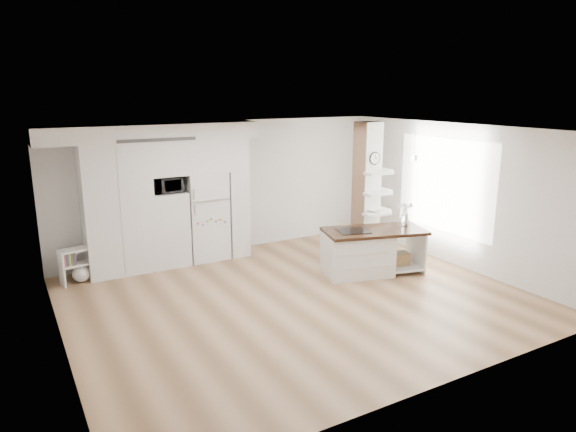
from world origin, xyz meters
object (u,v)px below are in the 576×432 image
refrigerator (206,216)px  floor_plant_a (377,236)px  kitchen_island (363,251)px  bookshelf (78,267)px

refrigerator → floor_plant_a: refrigerator is taller
kitchen_island → bookshelf: size_ratio=3.20×
floor_plant_a → bookshelf: bearing=170.2°
kitchen_island → bookshelf: kitchen_island is taller
refrigerator → floor_plant_a: (3.38, -1.19, -0.61)m
bookshelf → floor_plant_a: size_ratio=1.18×
refrigerator → kitchen_island: 3.17m
kitchen_island → floor_plant_a: bearing=57.6°
refrigerator → bookshelf: (-2.45, -0.18, -0.60)m
kitchen_island → bookshelf: (-4.62, 2.09, -0.16)m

